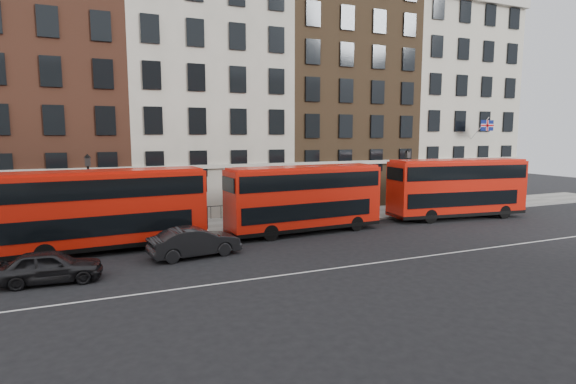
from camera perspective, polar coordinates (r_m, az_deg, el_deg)
name	(u,v)px	position (r m, az deg, el deg)	size (l,w,h in m)	color
ground	(283,262)	(23.73, -0.58, -8.92)	(120.00, 120.00, 0.00)	black
pavement	(229,224)	(33.38, -7.53, -4.09)	(80.00, 5.00, 0.15)	gray
kerb	(239,231)	(31.03, -6.28, -4.93)	(80.00, 0.30, 0.16)	gray
road_centre_line	(299,273)	(21.97, 1.46, -10.24)	(70.00, 0.12, 0.01)	white
building_terrace	(200,92)	(39.99, -11.14, 12.34)	(64.00, 11.95, 22.00)	beige
bus_b	(105,208)	(27.44, -22.20, -1.91)	(11.23, 3.43, 4.65)	red
bus_c	(304,197)	(30.29, 2.06, -0.67)	(10.93, 3.28, 4.53)	red
bus_d	(457,187)	(37.90, 20.65, 0.61)	(11.42, 3.91, 4.70)	red
car_rear	(50,266)	(23.06, -27.98, -8.34)	(1.77, 4.39, 1.50)	black
car_front	(195,242)	(25.15, -11.75, -6.23)	(1.72, 4.92, 1.62)	black
lamp_post_left	(89,193)	(30.08, -23.90, -0.11)	(0.44, 0.44, 5.33)	black
lamp_post_right	(407,178)	(38.41, 14.87, 1.75)	(0.44, 0.44, 5.33)	black
traffic_light	(489,182)	(43.30, 24.18, 1.11)	(0.25, 0.45, 3.27)	black
iron_railings	(221,212)	(35.36, -8.51, -2.52)	(6.60, 0.06, 1.00)	black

